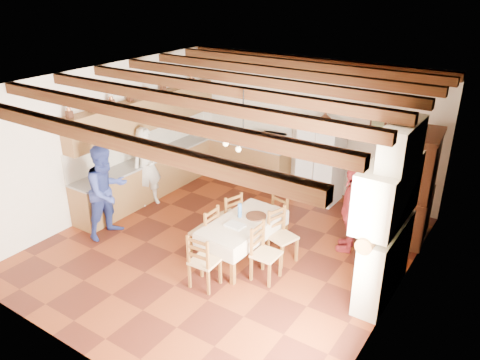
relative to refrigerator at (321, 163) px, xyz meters
name	(u,v)px	position (x,y,z in m)	size (l,w,h in m)	color
floor	(227,247)	(-0.55, -2.77, -0.87)	(6.00, 6.50, 0.02)	#451A10
ceiling	(224,84)	(-0.55, -2.77, 2.15)	(6.00, 6.50, 0.02)	beige
wall_back	(309,125)	(-0.55, 0.49, 0.64)	(6.00, 0.02, 3.00)	silver
wall_front	(67,260)	(-0.55, -6.03, 0.64)	(6.00, 0.02, 3.00)	silver
wall_left	(106,140)	(-3.56, -2.77, 0.64)	(0.02, 6.50, 3.00)	silver
wall_right	(402,218)	(2.46, -2.77, 0.64)	(0.02, 6.50, 3.00)	silver
ceiling_beams	(224,90)	(-0.55, -2.77, 2.05)	(6.00, 6.30, 0.16)	#39160C
lower_cabinets_left	(156,174)	(-3.25, -1.72, -0.43)	(0.60, 4.30, 0.86)	brown
lower_cabinets_back	(244,159)	(-2.10, 0.18, -0.43)	(2.30, 0.60, 0.86)	brown
countertop_left	(155,156)	(-3.25, -1.72, 0.02)	(0.62, 4.30, 0.04)	slate
countertop_back	(244,142)	(-2.10, 0.18, 0.02)	(2.34, 0.62, 0.04)	slate
backsplash_left	(144,140)	(-3.54, -1.72, 0.34)	(0.03, 4.30, 0.60)	silver
backsplash_back	(251,126)	(-2.10, 0.46, 0.34)	(2.30, 0.03, 0.60)	silver
upper_cabinets	(147,113)	(-3.38, -1.72, 0.99)	(0.35, 4.20, 0.70)	brown
fireplace	(385,213)	(2.17, -2.57, 0.54)	(0.56, 1.60, 2.80)	beige
wall_picture	(378,121)	(1.00, 0.46, 0.99)	(0.34, 0.03, 0.42)	#2F1C17
refrigerator	(321,163)	(0.00, 0.00, 0.00)	(0.86, 0.70, 1.71)	silver
hutch	(420,188)	(2.20, -0.53, 0.18)	(0.48, 1.14, 2.08)	#331810
dining_table	(243,225)	(-0.10, -2.90, -0.22)	(0.92, 1.68, 0.72)	#F1E7CF
chandelier	(243,136)	(-0.10, -2.90, 1.39)	(0.47, 0.47, 0.03)	black
chair_left_near	(204,231)	(-0.71, -3.21, -0.38)	(0.42, 0.40, 0.96)	brown
chair_left_far	(228,215)	(-0.70, -2.50, -0.38)	(0.42, 0.40, 0.96)	brown
chair_right_near	(266,253)	(0.56, -3.22, -0.38)	(0.42, 0.40, 0.96)	brown
chair_right_far	(283,236)	(0.53, -2.61, -0.38)	(0.42, 0.40, 0.96)	brown
chair_end_near	(204,260)	(-0.15, -3.93, -0.38)	(0.42, 0.40, 0.96)	brown
chair_end_far	(274,211)	(-0.08, -1.86, -0.38)	(0.42, 0.40, 0.96)	brown
person_man	(147,167)	(-2.96, -2.25, 0.01)	(0.63, 0.41, 1.72)	beige
person_woman_blue	(107,191)	(-2.65, -3.63, 0.05)	(0.88, 0.68, 1.81)	navy
person_woman_red	(351,209)	(1.33, -1.60, -0.05)	(0.95, 0.39, 1.62)	#A62A2F
microwave	(272,141)	(-1.32, 0.18, 0.20)	(0.57, 0.39, 0.32)	silver
fridge_vase	(325,119)	(0.03, 0.00, 1.00)	(0.27, 0.27, 0.29)	#331810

